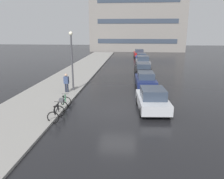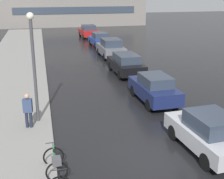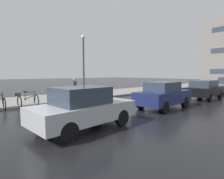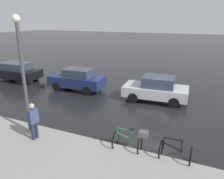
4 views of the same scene
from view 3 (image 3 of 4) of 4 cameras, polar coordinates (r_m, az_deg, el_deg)
ground_plane at (r=8.77m, az=-18.58°, el=-8.74°), size 140.00×140.00×0.00m
sidewalk_kerb at (r=19.31m, az=2.12°, el=-0.81°), size 4.80×60.00×0.14m
bicycle_second at (r=12.01m, az=-26.33°, el=-2.84°), size 0.81×1.35×1.02m
car_silver at (r=6.72m, az=-9.32°, el=-5.87°), size 2.13×4.06×1.58m
car_navy at (r=10.94m, az=16.42°, el=-1.71°), size 1.89×4.06×1.58m
car_black at (r=16.39m, az=27.86°, el=0.09°), size 1.98×4.38×1.54m
pedestrian at (r=14.35m, az=-12.20°, el=0.66°), size 0.44×0.31×1.73m
streetlamp at (r=14.34m, az=-9.30°, el=9.15°), size 0.32×0.32×5.13m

